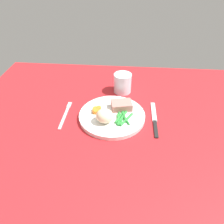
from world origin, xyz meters
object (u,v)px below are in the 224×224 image
at_px(fork, 65,115).
at_px(dinner_plate, 112,116).
at_px(knife, 155,120).
at_px(meat_portion, 122,105).
at_px(water_glass, 122,84).

bearing_deg(fork, dinner_plate, 2.83).
xyz_separation_m(fork, knife, (0.34, -0.00, -0.00)).
relative_size(dinner_plate, knife, 1.22).
distance_m(dinner_plate, fork, 0.18).
bearing_deg(meat_portion, fork, -169.00).
bearing_deg(water_glass, knife, -55.77).
height_order(meat_portion, fork, meat_portion).
bearing_deg(dinner_plate, meat_portion, 49.40).
height_order(dinner_plate, meat_portion, meat_portion).
height_order(meat_portion, knife, meat_portion).
bearing_deg(dinner_plate, fork, -179.19).
xyz_separation_m(dinner_plate, knife, (0.16, -0.00, -0.01)).
bearing_deg(meat_portion, water_glass, 91.13).
relative_size(fork, knife, 0.81).
height_order(knife, water_glass, water_glass).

